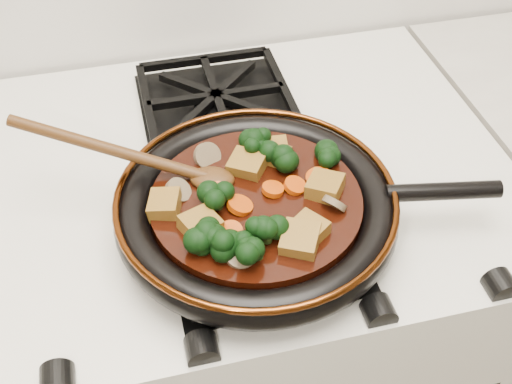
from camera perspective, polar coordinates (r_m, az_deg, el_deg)
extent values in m
cube|color=silver|center=(1.24, -1.28, -13.32)|extent=(0.76, 0.60, 0.90)
cylinder|color=black|center=(0.79, 0.00, -1.93)|extent=(0.32, 0.32, 0.01)
torus|color=black|center=(0.78, 0.00, -1.47)|extent=(0.34, 0.34, 0.04)
torus|color=#4D230B|center=(0.76, 0.00, -0.38)|extent=(0.34, 0.34, 0.01)
cylinder|color=black|center=(0.81, 16.31, 0.06)|extent=(0.14, 0.05, 0.02)
cylinder|color=black|center=(0.77, 0.00, -1.11)|extent=(0.26, 0.26, 0.02)
cube|color=brown|center=(0.81, 1.61, 3.32)|extent=(0.05, 0.05, 0.02)
cube|color=brown|center=(0.71, 3.95, -4.31)|extent=(0.06, 0.06, 0.03)
cube|color=brown|center=(0.72, 4.77, -3.29)|extent=(0.05, 0.05, 0.02)
cube|color=brown|center=(0.77, 6.15, 0.43)|extent=(0.06, 0.06, 0.03)
cube|color=brown|center=(0.82, 1.57, 3.68)|extent=(0.04, 0.04, 0.02)
cube|color=brown|center=(0.76, -8.11, -1.14)|extent=(0.05, 0.05, 0.03)
cube|color=brown|center=(0.80, -0.78, 2.44)|extent=(0.06, 0.06, 0.03)
cube|color=brown|center=(0.73, -4.97, -2.94)|extent=(0.05, 0.05, 0.02)
cylinder|color=#B43B05|center=(0.79, 5.59, 1.27)|extent=(0.03, 0.03, 0.01)
cylinder|color=#B43B05|center=(0.78, 3.49, 0.56)|extent=(0.03, 0.03, 0.02)
cylinder|color=#B43B05|center=(0.77, 1.51, 0.25)|extent=(0.03, 0.03, 0.01)
cylinder|color=#B43B05|center=(0.77, -3.45, -0.03)|extent=(0.03, 0.03, 0.02)
cylinder|color=#B43B05|center=(0.72, -2.31, -3.70)|extent=(0.03, 0.03, 0.02)
cylinder|color=#B43B05|center=(0.75, -1.44, -1.19)|extent=(0.03, 0.03, 0.02)
cylinder|color=brown|center=(0.76, 6.99, -1.02)|extent=(0.04, 0.04, 0.03)
cylinder|color=brown|center=(0.77, -6.92, 0.13)|extent=(0.04, 0.04, 0.03)
cylinder|color=brown|center=(0.82, -4.35, 3.23)|extent=(0.04, 0.04, 0.03)
cylinder|color=brown|center=(0.70, -1.36, -5.49)|extent=(0.04, 0.04, 0.02)
ellipsoid|color=#43260E|center=(0.79, -3.92, 1.20)|extent=(0.07, 0.06, 0.02)
cylinder|color=#43260E|center=(0.80, -12.73, 3.70)|extent=(0.02, 0.02, 0.25)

